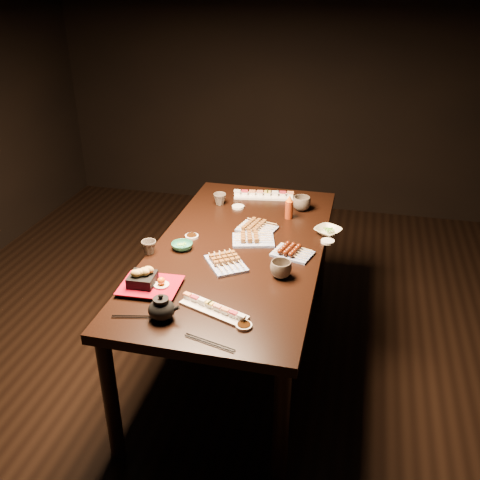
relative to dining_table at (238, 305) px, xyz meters
name	(u,v)px	position (x,y,z in m)	size (l,w,h in m)	color
ground	(193,364)	(-0.25, -0.12, -0.38)	(5.00, 5.00, 0.00)	black
dining_table	(238,305)	(0.00, 0.00, 0.00)	(0.90, 1.80, 0.75)	black
sushi_platter_near	(214,307)	(0.04, -0.61, 0.39)	(0.32, 0.09, 0.04)	white
sushi_platter_far	(264,194)	(0.00, 0.73, 0.40)	(0.38, 0.11, 0.05)	white
yakitori_plate_center	(253,237)	(0.07, 0.09, 0.40)	(0.23, 0.16, 0.06)	#828EB6
yakitori_plate_right	(226,260)	(-0.01, -0.20, 0.40)	(0.23, 0.16, 0.06)	#828EB6
yakitori_plate_left	(257,226)	(0.06, 0.24, 0.40)	(0.21, 0.15, 0.05)	#828EB6
tsukune_plate	(293,251)	(0.30, -0.02, 0.40)	(0.20, 0.15, 0.05)	#828EB6
edamame_bowl_green	(182,246)	(-0.29, -0.09, 0.39)	(0.11, 0.11, 0.04)	#2A8260
edamame_bowl_cream	(328,231)	(0.46, 0.28, 0.39)	(0.14, 0.14, 0.03)	beige
tempura_tray	(150,279)	(-0.30, -0.50, 0.43)	(0.28, 0.22, 0.10)	black
teacup_near_left	(149,247)	(-0.44, -0.17, 0.41)	(0.08, 0.08, 0.07)	#50463D
teacup_mid_right	(281,269)	(0.28, -0.25, 0.42)	(0.11, 0.11, 0.08)	#50463D
teacup_far_left	(220,199)	(-0.25, 0.54, 0.41)	(0.08, 0.08, 0.07)	#50463D
teacup_far_right	(302,203)	(0.27, 0.58, 0.42)	(0.11, 0.11, 0.09)	#50463D
teapot	(161,307)	(-0.16, -0.71, 0.43)	(0.14, 0.14, 0.12)	black
condiment_bottle	(289,207)	(0.21, 0.44, 0.45)	(0.05, 0.05, 0.15)	maroon
sauce_dish_west	(192,236)	(-0.28, 0.06, 0.38)	(0.07, 0.07, 0.01)	white
sauce_dish_east	(328,241)	(0.47, 0.17, 0.38)	(0.07, 0.07, 0.01)	white
sauce_dish_se	(244,326)	(0.19, -0.69, 0.38)	(0.07, 0.07, 0.01)	white
sauce_dish_nw	(238,207)	(-0.12, 0.52, 0.38)	(0.08, 0.08, 0.01)	white
chopsticks_near	(136,317)	(-0.28, -0.73, 0.38)	(0.21, 0.02, 0.01)	black
chopsticks_se	(210,343)	(0.08, -0.83, 0.38)	(0.23, 0.02, 0.01)	black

